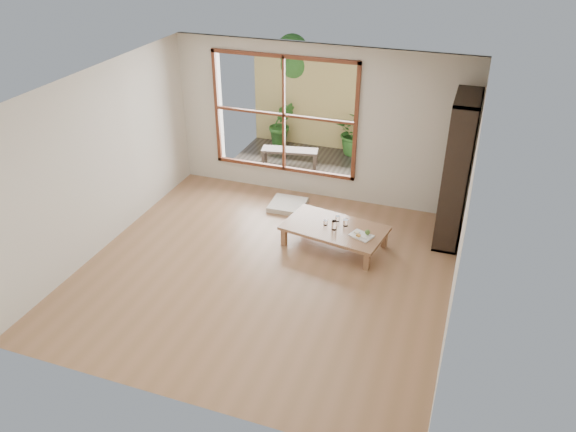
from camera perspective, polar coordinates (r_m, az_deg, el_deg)
name	(u,v)px	position (r m, az deg, el deg)	size (l,w,h in m)	color
ground	(266,270)	(7.92, -2.24, -5.48)	(5.00, 5.00, 0.00)	#A17350
low_table	(335,229)	(8.32, 4.75, -1.35)	(1.60, 1.07, 0.32)	#98684A
floor_cushion	(288,205)	(9.46, -0.02, 1.15)	(0.57, 0.57, 0.08)	beige
bookshelf	(457,171)	(8.50, 16.81, 4.42)	(0.36, 1.00, 2.23)	black
glass_tall	(334,225)	(8.20, 4.71, -0.95)	(0.08, 0.08, 0.14)	silver
glass_mid	(346,223)	(8.32, 5.87, -0.68)	(0.07, 0.07, 0.10)	silver
glass_short	(337,219)	(8.43, 5.04, -0.27)	(0.07, 0.07, 0.09)	silver
glass_small	(326,223)	(8.32, 3.83, -0.69)	(0.06, 0.06, 0.07)	silver
food_tray	(362,235)	(8.11, 7.57, -1.90)	(0.37, 0.32, 0.10)	white
deck	(304,165)	(11.02, 1.63, 5.21)	(2.80, 2.00, 0.05)	#3C342C
garden_bench	(290,152)	(10.81, 0.18, 6.50)	(1.11, 0.50, 0.34)	black
bamboo_fence	(320,105)	(11.59, 3.26, 11.20)	(2.80, 0.06, 1.80)	tan
shrub_right	(357,132)	(11.36, 7.00, 8.47)	(0.84, 0.73, 0.94)	#2F6023
shrub_left	(282,124)	(11.68, -0.64, 9.33)	(0.52, 0.42, 0.95)	#2F6023
garden_tree	(293,63)	(11.85, 0.54, 15.33)	(1.04, 0.85, 2.22)	#4C3D2D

